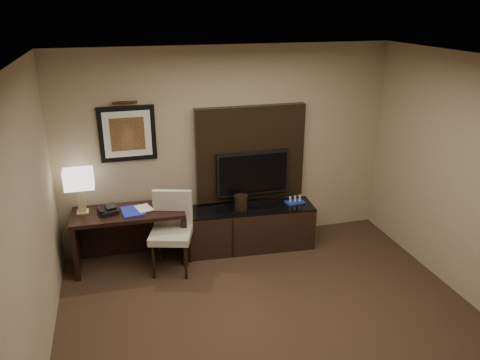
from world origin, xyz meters
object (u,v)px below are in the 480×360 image
object	(u,v)px
desk_chair	(171,234)
minibar_tray	(295,200)
desk_phone	(108,210)
credenza	(249,228)
table_lamp	(80,191)
desk	(130,237)
tv	(253,173)
ice_bucket	(241,202)

from	to	relation	value
desk_chair	minibar_tray	xyz separation A→B (m)	(1.75, 0.30, 0.13)
desk_phone	credenza	bearing A→B (deg)	-16.68
table_lamp	desk	bearing A→B (deg)	-11.39
desk	minibar_tray	xyz separation A→B (m)	(2.24, -0.01, 0.28)
credenza	minibar_tray	world-z (taller)	minibar_tray
table_lamp	desk_phone	size ratio (longest dim) A/B	2.64
minibar_tray	desk_phone	bearing A→B (deg)	-179.96
desk_chair	desk_phone	bearing A→B (deg)	174.22
desk	credenza	distance (m)	1.59
tv	table_lamp	distance (m)	2.23
desk_phone	ice_bucket	world-z (taller)	desk_phone
credenza	desk_chair	world-z (taller)	desk_chair
credenza	minibar_tray	xyz separation A→B (m)	(0.65, -0.01, 0.35)
tv	ice_bucket	bearing A→B (deg)	-136.27
desk_chair	desk_phone	size ratio (longest dim) A/B	4.78
desk	table_lamp	world-z (taller)	table_lamp
table_lamp	ice_bucket	bearing A→B (deg)	-3.77
credenza	tv	size ratio (longest dim) A/B	1.74
table_lamp	minibar_tray	size ratio (longest dim) A/B	2.20
ice_bucket	desk_chair	bearing A→B (deg)	-163.34
table_lamp	minibar_tray	world-z (taller)	table_lamp
ice_bucket	tv	bearing A→B (deg)	43.73
credenza	tv	world-z (taller)	tv
desk	minibar_tray	distance (m)	2.26
desk_phone	minibar_tray	world-z (taller)	desk_phone
credenza	desk	bearing A→B (deg)	-175.69
table_lamp	desk_phone	distance (m)	0.40
tv	desk_phone	size ratio (longest dim) A/B	4.66
desk_chair	minibar_tray	distance (m)	1.78
credenza	minibar_tray	bearing A→B (deg)	3.28
desk	credenza	bearing A→B (deg)	1.91
desk	desk_phone	distance (m)	0.49
credenza	ice_bucket	xyz separation A→B (m)	(-0.13, -0.02, 0.40)
ice_bucket	table_lamp	bearing A→B (deg)	176.23
desk_phone	minibar_tray	distance (m)	2.48
minibar_tray	desk_chair	bearing A→B (deg)	-170.18
credenza	desk_phone	bearing A→B (deg)	-175.27
tv	minibar_tray	distance (m)	0.70
tv	table_lamp	size ratio (longest dim) A/B	1.76
desk_phone	tv	bearing A→B (deg)	-11.05
desk_chair	table_lamp	xyz separation A→B (m)	(-1.03, 0.42, 0.51)
table_lamp	tv	bearing A→B (deg)	2.08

